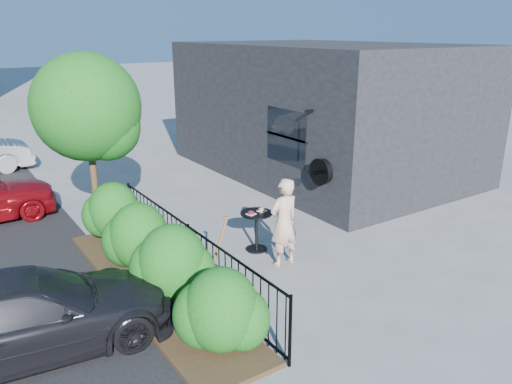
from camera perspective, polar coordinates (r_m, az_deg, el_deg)
ground at (r=10.11m, az=0.18°, el=-7.74°), size 120.00×120.00×0.00m
shop_building at (r=16.21m, az=7.50°, el=9.41°), size 6.22×9.00×4.00m
fence at (r=9.19m, az=-7.65°, el=-6.80°), size 0.05×6.05×1.10m
planting_bed at (r=9.18m, az=-11.49°, el=-10.70°), size 1.30×6.00×0.08m
shrubs at (r=9.00m, az=-11.41°, el=-6.59°), size 1.10×5.60×1.24m
patio_tree at (r=10.81m, az=-18.33°, el=8.46°), size 2.20×2.20×3.94m
cafe_table at (r=10.30m, az=0.05°, el=-3.70°), size 0.66×0.66×0.89m
woman at (r=9.60m, az=3.22°, el=-3.48°), size 0.66×0.45×1.75m
shovel at (r=8.83m, az=-4.62°, el=-7.49°), size 0.47×0.18×1.36m
car_darkgrey at (r=7.88m, az=-24.80°, el=-12.63°), size 4.27×2.06×1.20m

